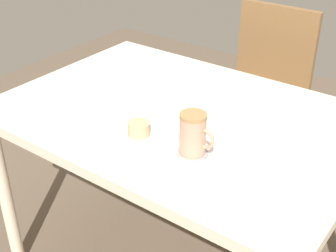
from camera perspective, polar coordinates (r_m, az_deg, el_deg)
name	(u,v)px	position (r m, az deg, el deg)	size (l,w,h in m)	color
dining_table	(180,131)	(1.60, 1.48, -0.62)	(1.21, 0.85, 0.71)	beige
wooden_chair	(261,93)	(2.29, 11.24, 4.03)	(0.42, 0.42, 0.87)	brown
placemat	(160,146)	(1.38, -0.99, -2.39)	(0.39, 0.31, 0.00)	silver
pastry_plate	(138,136)	(1.41, -3.63, -1.26)	(0.15, 0.15, 0.01)	white
pastry	(138,129)	(1.40, -3.66, -0.31)	(0.07, 0.07, 0.04)	tan
coffee_coaster	(192,153)	(1.34, 2.97, -3.31)	(0.09, 0.09, 0.01)	#99999E
coffee_mug	(193,134)	(1.30, 3.12, -0.97)	(0.11, 0.08, 0.12)	tan
teaspoon	(118,160)	(1.31, -6.11, -4.09)	(0.01, 0.01, 0.13)	silver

